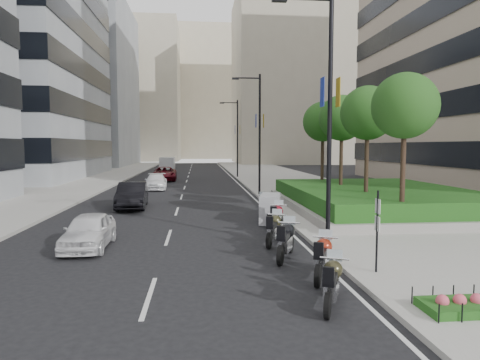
{
  "coord_description": "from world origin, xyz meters",
  "views": [
    {
      "loc": [
        -0.25,
        -13.55,
        3.76
      ],
      "look_at": [
        1.88,
        8.23,
        2.0
      ],
      "focal_mm": 32.0,
      "sensor_mm": 36.0,
      "label": 1
    }
  ],
  "objects": [
    {
      "name": "motorcycle_2",
      "position": [
        2.64,
        0.24,
        0.61
      ],
      "size": [
        1.1,
        2.16,
        1.15
      ],
      "rotation": [
        0.0,
        0.0,
        1.17
      ],
      "color": "black",
      "rests_on": "ground"
    },
    {
      "name": "motorcycle_4",
      "position": [
        3.12,
        4.58,
        0.61
      ],
      "size": [
        1.02,
        2.21,
        1.15
      ],
      "rotation": [
        0.0,
        0.0,
        1.22
      ],
      "color": "black",
      "rests_on": "ground"
    },
    {
      "name": "parking_sign",
      "position": [
        4.8,
        -2.0,
        1.46
      ],
      "size": [
        0.06,
        0.32,
        2.5
      ],
      "color": "black",
      "rests_on": "ground"
    },
    {
      "name": "sidewalk_left",
      "position": [
        -12.0,
        30.0,
        0.07
      ],
      "size": [
        8.0,
        100.0,
        0.15
      ],
      "primitive_type": "cube",
      "color": "#9E9B93",
      "rests_on": "ground"
    },
    {
      "name": "building_cream_right",
      "position": [
        22.0,
        80.0,
        18.0
      ],
      "size": [
        28.0,
        24.0,
        36.0
      ],
      "primitive_type": "cube",
      "color": "#B7AD93",
      "rests_on": "ground"
    },
    {
      "name": "car_c",
      "position": [
        -3.92,
        23.8,
        0.65
      ],
      "size": [
        2.06,
        4.6,
        1.31
      ],
      "primitive_type": "imported",
      "rotation": [
        0.0,
        0.0,
        0.05
      ],
      "color": "white",
      "rests_on": "ground"
    },
    {
      "name": "tree_0",
      "position": [
        8.5,
        4.0,
        5.42
      ],
      "size": [
        2.8,
        2.8,
        6.3
      ],
      "color": "#332319",
      "rests_on": "planter"
    },
    {
      "name": "delivery_van",
      "position": [
        -4.53,
        46.57,
        1.0
      ],
      "size": [
        2.02,
        5.15,
        2.15
      ],
      "rotation": [
        0.0,
        0.0,
        0.02
      ],
      "color": "#BBBCBE",
      "rests_on": "ground"
    },
    {
      "name": "sidewalk_right",
      "position": [
        9.0,
        30.0,
        0.07
      ],
      "size": [
        10.0,
        100.0,
        0.15
      ],
      "primitive_type": "cube",
      "color": "#9E9B93",
      "rests_on": "ground"
    },
    {
      "name": "motorcycle_6",
      "position": [
        3.26,
        9.71,
        0.53
      ],
      "size": [
        0.67,
        1.98,
        0.99
      ],
      "rotation": [
        0.0,
        0.0,
        1.38
      ],
      "color": "black",
      "rests_on": "ground"
    },
    {
      "name": "lane_edge",
      "position": [
        3.7,
        30.0,
        0.01
      ],
      "size": [
        0.12,
        100.0,
        0.01
      ],
      "primitive_type": "cube",
      "color": "silver",
      "rests_on": "ground"
    },
    {
      "name": "building_cream_centre",
      "position": [
        2.0,
        120.0,
        19.0
      ],
      "size": [
        30.0,
        24.0,
        38.0
      ],
      "primitive_type": "cube",
      "color": "#B7AD93",
      "rests_on": "ground"
    },
    {
      "name": "lamp_post_1",
      "position": [
        4.14,
        18.0,
        5.07
      ],
      "size": [
        2.34,
        0.45,
        9.0
      ],
      "color": "black",
      "rests_on": "ground"
    },
    {
      "name": "hedge",
      "position": [
        10.0,
        10.0,
        0.95
      ],
      "size": [
        9.4,
        13.4,
        0.8
      ],
      "primitive_type": "cube",
      "color": "#184A15",
      "rests_on": "planter"
    },
    {
      "name": "tree_1",
      "position": [
        8.5,
        8.0,
        5.42
      ],
      "size": [
        2.8,
        2.8,
        6.3
      ],
      "color": "#332319",
      "rests_on": "planter"
    },
    {
      "name": "motorcycle_5",
      "position": [
        3.23,
        6.92,
        0.68
      ],
      "size": [
        1.4,
        2.4,
        1.37
      ],
      "rotation": [
        0.0,
        0.0,
        1.34
      ],
      "color": "black",
      "rests_on": "ground"
    },
    {
      "name": "lane_centre",
      "position": [
        -1.5,
        30.0,
        0.01
      ],
      "size": [
        0.12,
        100.0,
        0.01
      ],
      "primitive_type": "cube",
      "color": "silver",
      "rests_on": "ground"
    },
    {
      "name": "car_d",
      "position": [
        -3.89,
        32.92,
        0.74
      ],
      "size": [
        2.62,
        5.43,
        1.49
      ],
      "primitive_type": "imported",
      "rotation": [
        0.0,
        0.0,
        0.03
      ],
      "color": "#5D0B16",
      "rests_on": "ground"
    },
    {
      "name": "ground",
      "position": [
        0.0,
        0.0,
        0.0
      ],
      "size": [
        160.0,
        160.0,
        0.0
      ],
      "primitive_type": "plane",
      "color": "black",
      "rests_on": "ground"
    },
    {
      "name": "building_grey_far",
      "position": [
        -24.0,
        70.0,
        15.0
      ],
      "size": [
        22.0,
        26.0,
        30.0
      ],
      "primitive_type": "cube",
      "color": "gray",
      "rests_on": "ground"
    },
    {
      "name": "flower_bed",
      "position": [
        5.6,
        -5.0,
        0.25
      ],
      "size": [
        2.0,
        1.0,
        0.2
      ],
      "primitive_type": "cube",
      "color": "#184A15",
      "rests_on": "sidewalk_right"
    },
    {
      "name": "tree_2",
      "position": [
        8.5,
        12.0,
        5.42
      ],
      "size": [
        2.8,
        2.8,
        6.3
      ],
      "color": "#332319",
      "rests_on": "planter"
    },
    {
      "name": "motorcycle_3",
      "position": [
        2.62,
        2.41,
        0.58
      ],
      "size": [
        1.03,
        2.05,
        1.08
      ],
      "rotation": [
        0.0,
        0.0,
        1.18
      ],
      "color": "black",
      "rests_on": "ground"
    },
    {
      "name": "lamp_post_2",
      "position": [
        4.14,
        36.0,
        5.07
      ],
      "size": [
        2.34,
        0.45,
        9.0
      ],
      "color": "black",
      "rests_on": "ground"
    },
    {
      "name": "motorcycle_1",
      "position": [
        3.24,
        -1.94,
        0.59
      ],
      "size": [
        1.09,
        2.06,
        1.1
      ],
      "rotation": [
        0.0,
        0.0,
        1.14
      ],
      "color": "black",
      "rests_on": "ground"
    },
    {
      "name": "car_b",
      "position": [
        -4.23,
        12.57,
        0.77
      ],
      "size": [
        1.91,
        4.77,
        1.54
      ],
      "primitive_type": "imported",
      "rotation": [
        0.0,
        0.0,
        0.06
      ],
      "color": "black",
      "rests_on": "ground"
    },
    {
      "name": "tree_3",
      "position": [
        8.5,
        16.0,
        5.42
      ],
      "size": [
        2.8,
        2.8,
        6.3
      ],
      "color": "#332319",
      "rests_on": "planter"
    },
    {
      "name": "car_a",
      "position": [
        -4.27,
        2.37,
        0.64
      ],
      "size": [
        1.56,
        3.8,
        1.29
      ],
      "primitive_type": "imported",
      "rotation": [
        0.0,
        0.0,
        0.01
      ],
      "color": "white",
      "rests_on": "ground"
    },
    {
      "name": "lamp_post_0",
      "position": [
        4.14,
        1.0,
        5.07
      ],
      "size": [
        2.34,
        0.45,
        9.0
      ],
      "color": "black",
      "rests_on": "ground"
    },
    {
      "name": "building_cream_left",
      "position": [
        -18.0,
        100.0,
        17.0
      ],
      "size": [
        26.0,
        24.0,
        34.0
      ],
      "primitive_type": "cube",
      "color": "#B7AD93",
      "rests_on": "ground"
    },
    {
      "name": "motorcycle_0",
      "position": [
        2.84,
        -4.04,
        0.56
      ],
      "size": [
        1.02,
        1.96,
        1.04
      ],
      "rotation": [
        0.0,
        0.0,
        1.15
      ],
      "color": "black",
      "rests_on": "ground"
    },
    {
      "name": "planter",
      "position": [
        10.0,
        10.0,
        0.35
      ],
      "size": [
        10.0,
        14.0,
        0.4
      ],
      "primitive_type": "cube",
      "color": "gray",
      "rests_on": "sidewalk_right"
    }
  ]
}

